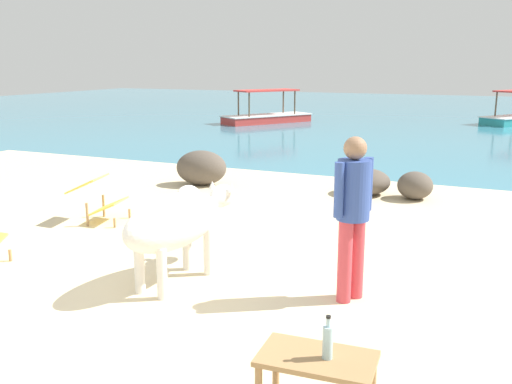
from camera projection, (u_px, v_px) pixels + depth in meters
sand_beach at (127, 309)px, 5.46m from camera, size 18.00×14.00×0.04m
water_surface at (429, 117)px, 25.08m from camera, size 60.00×36.00×0.03m
cow at (177, 221)px, 5.94m from camera, size 0.70×1.82×1.02m
low_bench_table at (317, 366)px, 3.71m from camera, size 0.79×0.49×0.42m
bottle at (328, 341)px, 3.65m from camera, size 0.07×0.07×0.30m
deck_chair_far at (98, 196)px, 8.30m from camera, size 0.87×0.69×0.68m
person_standing at (353, 206)px, 5.43m from camera, size 0.32×0.47×1.62m
shore_rock_large at (201, 168)px, 10.84m from camera, size 1.11×0.92×0.66m
shore_rock_medium at (366, 181)px, 10.09m from camera, size 1.19×1.19×0.46m
shore_rock_small at (415, 185)px, 9.72m from camera, size 0.70×0.71×0.48m
boat_red at (267, 116)px, 22.39m from camera, size 2.95×3.72×1.29m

